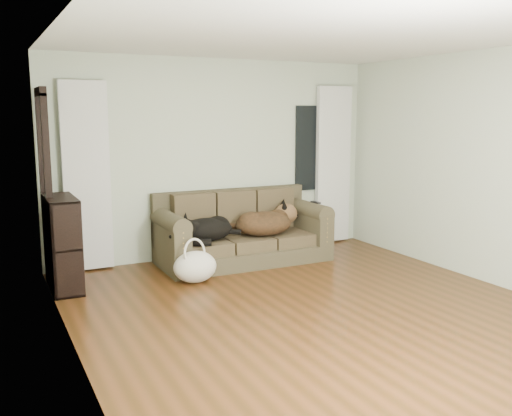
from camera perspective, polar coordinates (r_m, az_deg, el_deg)
name	(u,v)px	position (r m, az deg, el deg)	size (l,w,h in m)	color
floor	(315,310)	(5.68, 5.93, -10.11)	(5.00, 5.00, 0.00)	#3A220B
ceiling	(320,34)	(5.40, 6.42, 16.89)	(5.00, 5.00, 0.00)	white
wall_back	(216,159)	(7.60, -3.99, 4.95)	(4.50, 0.04, 2.60)	#B5C3A6
wall_left	(68,192)	(4.60, -18.27, 1.51)	(0.04, 5.00, 2.60)	#B5C3A6
wall_right	(489,168)	(6.85, 22.31, 3.76)	(0.04, 5.00, 2.60)	#B5C3A6
curtain_left	(87,177)	(7.07, -16.59, 3.01)	(0.55, 0.08, 2.25)	silver
curtain_right	(333,165)	(8.39, 7.71, 4.29)	(0.55, 0.08, 2.25)	silver
window_pane	(311,148)	(8.23, 5.52, 5.97)	(0.50, 0.03, 1.20)	black
door_casing	(46,191)	(6.66, -20.24, 1.57)	(0.07, 0.60, 2.10)	black
sofa	(243,227)	(7.30, -1.27, -1.96)	(2.15, 0.93, 0.88)	#443C2C
dog_black_lab	(204,231)	(6.99, -5.25, -2.27)	(0.68, 0.48, 0.29)	black
dog_shepherd	(266,224)	(7.33, 1.03, -1.59)	(0.77, 0.55, 0.34)	black
tv_remote	(316,202)	(7.59, 5.99, 0.57)	(0.05, 0.16, 0.02)	black
tote_bag	(195,269)	(6.52, -6.11, -6.05)	(0.50, 0.39, 0.36)	silver
bookshelf	(63,244)	(6.53, -18.78, -3.41)	(0.30, 0.81, 1.01)	black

